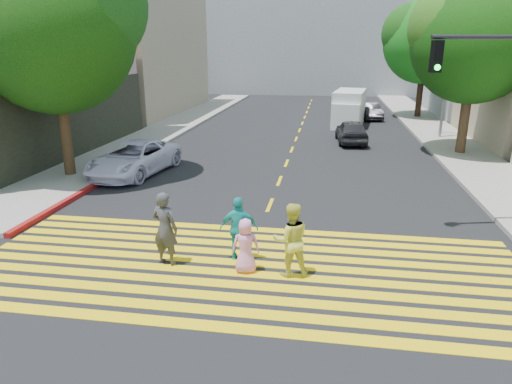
% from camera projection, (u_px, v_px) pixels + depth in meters
% --- Properties ---
extents(ground, '(120.00, 120.00, 0.00)m').
position_uv_depth(ground, '(234.00, 295.00, 9.82)').
color(ground, black).
extents(sidewalk_left, '(3.00, 40.00, 0.15)m').
position_uv_depth(sidewalk_left, '(179.00, 124.00, 31.80)').
color(sidewalk_left, gray).
rests_on(sidewalk_left, ground).
extents(sidewalk_right, '(3.00, 60.00, 0.15)m').
position_uv_depth(sidewalk_right, '(463.00, 154.00, 22.65)').
color(sidewalk_right, gray).
rests_on(sidewalk_right, ground).
extents(curb_red, '(0.20, 8.00, 0.16)m').
position_uv_depth(curb_red, '(81.00, 193.00, 16.49)').
color(curb_red, maroon).
rests_on(curb_red, ground).
extents(crosswalk, '(13.40, 5.30, 0.01)m').
position_uv_depth(crosswalk, '(245.00, 268.00, 11.02)').
color(crosswalk, yellow).
rests_on(crosswalk, ground).
extents(lane_line, '(0.12, 34.40, 0.01)m').
position_uv_depth(lane_line, '(301.00, 127.00, 31.01)').
color(lane_line, yellow).
rests_on(lane_line, ground).
extents(building_left_tan, '(12.00, 16.00, 10.00)m').
position_uv_depth(building_left_tan, '(110.00, 49.00, 37.09)').
color(building_left_tan, tan).
rests_on(building_left_tan, ground).
extents(building_right_grey, '(10.00, 10.00, 10.00)m').
position_uv_depth(building_right_grey, '(509.00, 50.00, 34.33)').
color(building_right_grey, gray).
rests_on(building_right_grey, ground).
extents(backdrop_block, '(30.00, 8.00, 12.00)m').
position_uv_depth(backdrop_block, '(316.00, 40.00, 53.23)').
color(backdrop_block, gray).
rests_on(backdrop_block, ground).
extents(tree_left, '(7.25, 6.89, 8.96)m').
position_uv_depth(tree_left, '(54.00, 21.00, 17.03)').
color(tree_left, '#322114').
rests_on(tree_left, ground).
extents(tree_right_near, '(7.24, 6.88, 8.50)m').
position_uv_depth(tree_right_near, '(478.00, 33.00, 21.03)').
color(tree_right_near, '#483922').
rests_on(tree_right_near, ground).
extents(tree_right_far, '(7.07, 6.60, 8.68)m').
position_uv_depth(tree_right_far, '(427.00, 37.00, 32.97)').
color(tree_right_far, black).
rests_on(tree_right_far, ground).
extents(pedestrian_man, '(0.76, 0.59, 1.85)m').
position_uv_depth(pedestrian_man, '(165.00, 229.00, 11.01)').
color(pedestrian_man, '#38383D').
rests_on(pedestrian_man, ground).
extents(pedestrian_woman, '(1.01, 0.87, 1.77)m').
position_uv_depth(pedestrian_woman, '(291.00, 240.00, 10.46)').
color(pedestrian_woman, '#D9D94B').
rests_on(pedestrian_woman, ground).
extents(pedestrian_child, '(0.72, 0.54, 1.33)m').
position_uv_depth(pedestrian_child, '(246.00, 246.00, 10.67)').
color(pedestrian_child, '#E689C6').
rests_on(pedestrian_child, ground).
extents(pedestrian_extra, '(1.00, 0.51, 1.63)m').
position_uv_depth(pedestrian_extra, '(239.00, 229.00, 11.28)').
color(pedestrian_extra, teal).
rests_on(pedestrian_extra, ground).
extents(white_sedan, '(2.94, 5.17, 1.36)m').
position_uv_depth(white_sedan, '(134.00, 158.00, 19.11)').
color(white_sedan, white).
rests_on(white_sedan, ground).
extents(dark_car_near, '(1.84, 3.97, 1.32)m').
position_uv_depth(dark_car_near, '(351.00, 131.00, 25.47)').
color(dark_car_near, black).
rests_on(dark_car_near, ground).
extents(silver_car, '(2.25, 4.95, 1.40)m').
position_uv_depth(silver_car, '(352.00, 104.00, 37.32)').
color(silver_car, gray).
rests_on(silver_car, ground).
extents(dark_car_parked, '(1.83, 3.83, 1.21)m').
position_uv_depth(dark_car_parked, '(370.00, 111.00, 34.18)').
color(dark_car_parked, black).
rests_on(dark_car_parked, ground).
extents(white_van, '(2.49, 5.18, 2.35)m').
position_uv_depth(white_van, '(349.00, 109.00, 31.15)').
color(white_van, silver).
rests_on(white_van, ground).
extents(street_lamp, '(2.00, 0.55, 8.85)m').
position_uv_depth(street_lamp, '(447.00, 48.00, 25.25)').
color(street_lamp, gray).
rests_on(street_lamp, ground).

